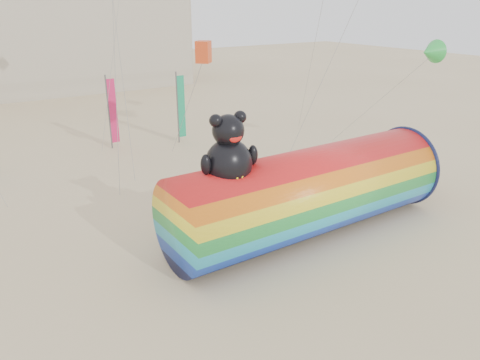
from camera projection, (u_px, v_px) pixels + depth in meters
ground at (250, 244)px, 20.24m from camera, size 160.00×160.00×0.00m
windsock_assembly at (309, 190)px, 20.67m from camera, size 13.32×4.06×6.14m
kite_handler at (401, 166)px, 27.00m from camera, size 0.80×0.79×1.86m
fabric_bundle at (416, 186)px, 26.12m from camera, size 2.62×1.35×0.41m
festival_banners at (101, 117)px, 31.21m from camera, size 13.44×2.07×5.20m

